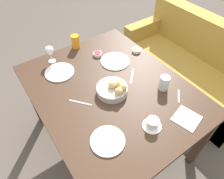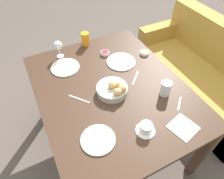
{
  "view_description": "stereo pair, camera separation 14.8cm",
  "coord_description": "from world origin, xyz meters",
  "px_view_note": "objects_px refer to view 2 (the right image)",
  "views": [
    {
      "loc": [
        0.88,
        -0.6,
        1.88
      ],
      "look_at": [
        0.05,
        -0.01,
        0.8
      ],
      "focal_mm": 32.0,
      "sensor_mm": 36.0,
      "label": 1
    },
    {
      "loc": [
        0.95,
        -0.47,
        1.88
      ],
      "look_at": [
        0.05,
        -0.01,
        0.8
      ],
      "focal_mm": 32.0,
      "sensor_mm": 36.0,
      "label": 2
    }
  ],
  "objects_px": {
    "wine_glass": "(58,46)",
    "jam_bowl_berry": "(105,53)",
    "couch": "(203,76)",
    "spoon_coffee": "(179,104)",
    "plate_near_left": "(65,67)",
    "napkin": "(183,127)",
    "water_tumbler": "(166,88)",
    "juice_glass": "(85,39)",
    "bread_basket": "(113,89)",
    "plate_near_right": "(98,140)",
    "knife_silver": "(135,78)",
    "jam_bowl_honey": "(145,53)",
    "plate_far_center": "(121,62)",
    "coffee_cup": "(146,128)",
    "fork_silver": "(79,99)"
  },
  "relations": [
    {
      "from": "couch",
      "to": "water_tumbler",
      "type": "height_order",
      "value": "water_tumbler"
    },
    {
      "from": "wine_glass",
      "to": "jam_bowl_berry",
      "type": "bearing_deg",
      "value": 67.66
    },
    {
      "from": "plate_near_left",
      "to": "napkin",
      "type": "bearing_deg",
      "value": 28.79
    },
    {
      "from": "plate_near_right",
      "to": "knife_silver",
      "type": "height_order",
      "value": "plate_near_right"
    },
    {
      "from": "fork_silver",
      "to": "jam_bowl_honey",
      "type": "bearing_deg",
      "value": 108.72
    },
    {
      "from": "plate_near_left",
      "to": "napkin",
      "type": "height_order",
      "value": "plate_near_left"
    },
    {
      "from": "juice_glass",
      "to": "jam_bowl_berry",
      "type": "distance_m",
      "value": 0.25
    },
    {
      "from": "knife_silver",
      "to": "plate_near_left",
      "type": "bearing_deg",
      "value": -128.72
    },
    {
      "from": "juice_glass",
      "to": "bread_basket",
      "type": "bearing_deg",
      "value": -4.17
    },
    {
      "from": "bread_basket",
      "to": "jam_bowl_honey",
      "type": "xyz_separation_m",
      "value": [
        -0.3,
        0.47,
        -0.02
      ]
    },
    {
      "from": "couch",
      "to": "plate_near_left",
      "type": "xyz_separation_m",
      "value": [
        -0.3,
        -1.47,
        0.47
      ]
    },
    {
      "from": "plate_near_left",
      "to": "juice_glass",
      "type": "distance_m",
      "value": 0.38
    },
    {
      "from": "plate_near_right",
      "to": "coffee_cup",
      "type": "distance_m",
      "value": 0.31
    },
    {
      "from": "bread_basket",
      "to": "jam_bowl_berry",
      "type": "bearing_deg",
      "value": 162.03
    },
    {
      "from": "jam_bowl_honey",
      "to": "napkin",
      "type": "bearing_deg",
      "value": -14.93
    },
    {
      "from": "water_tumbler",
      "to": "jam_bowl_berry",
      "type": "relative_size",
      "value": 1.47
    },
    {
      "from": "water_tumbler",
      "to": "spoon_coffee",
      "type": "xyz_separation_m",
      "value": [
        0.13,
        0.04,
        -0.06
      ]
    },
    {
      "from": "napkin",
      "to": "plate_near_left",
      "type": "bearing_deg",
      "value": -151.21
    },
    {
      "from": "wine_glass",
      "to": "jam_bowl_berry",
      "type": "distance_m",
      "value": 0.42
    },
    {
      "from": "couch",
      "to": "fork_silver",
      "type": "bearing_deg",
      "value": -86.57
    },
    {
      "from": "spoon_coffee",
      "to": "napkin",
      "type": "distance_m",
      "value": 0.2
    },
    {
      "from": "fork_silver",
      "to": "knife_silver",
      "type": "distance_m",
      "value": 0.48
    },
    {
      "from": "plate_near_left",
      "to": "knife_silver",
      "type": "xyz_separation_m",
      "value": [
        0.37,
        0.47,
        -0.0
      ]
    },
    {
      "from": "couch",
      "to": "napkin",
      "type": "bearing_deg",
      "value": -57.71
    },
    {
      "from": "couch",
      "to": "coffee_cup",
      "type": "distance_m",
      "value": 1.41
    },
    {
      "from": "bread_basket",
      "to": "juice_glass",
      "type": "distance_m",
      "value": 0.68
    },
    {
      "from": "plate_far_center",
      "to": "wine_glass",
      "type": "bearing_deg",
      "value": -125.3
    },
    {
      "from": "knife_silver",
      "to": "spoon_coffee",
      "type": "distance_m",
      "value": 0.4
    },
    {
      "from": "plate_far_center",
      "to": "spoon_coffee",
      "type": "xyz_separation_m",
      "value": [
        0.6,
        0.15,
        -0.0
      ]
    },
    {
      "from": "couch",
      "to": "water_tumbler",
      "type": "bearing_deg",
      "value": -70.36
    },
    {
      "from": "jam_bowl_berry",
      "to": "jam_bowl_honey",
      "type": "relative_size",
      "value": 1.0
    },
    {
      "from": "couch",
      "to": "spoon_coffee",
      "type": "bearing_deg",
      "value": -62.61
    },
    {
      "from": "couch",
      "to": "spoon_coffee",
      "type": "height_order",
      "value": "couch"
    },
    {
      "from": "bread_basket",
      "to": "napkin",
      "type": "distance_m",
      "value": 0.54
    },
    {
      "from": "plate_far_center",
      "to": "jam_bowl_honey",
      "type": "distance_m",
      "value": 0.25
    },
    {
      "from": "wine_glass",
      "to": "fork_silver",
      "type": "height_order",
      "value": "wine_glass"
    },
    {
      "from": "plate_far_center",
      "to": "coffee_cup",
      "type": "distance_m",
      "value": 0.7
    },
    {
      "from": "plate_near_left",
      "to": "jam_bowl_berry",
      "type": "relative_size",
      "value": 3.07
    },
    {
      "from": "water_tumbler",
      "to": "jam_bowl_honey",
      "type": "bearing_deg",
      "value": 164.1
    },
    {
      "from": "water_tumbler",
      "to": "knife_silver",
      "type": "relative_size",
      "value": 0.88
    },
    {
      "from": "couch",
      "to": "juice_glass",
      "type": "distance_m",
      "value": 1.41
    },
    {
      "from": "plate_near_left",
      "to": "wine_glass",
      "type": "height_order",
      "value": "wine_glass"
    },
    {
      "from": "wine_glass",
      "to": "jam_bowl_berry",
      "type": "height_order",
      "value": "wine_glass"
    },
    {
      "from": "wine_glass",
      "to": "jam_bowl_honey",
      "type": "height_order",
      "value": "wine_glass"
    },
    {
      "from": "jam_bowl_honey",
      "to": "napkin",
      "type": "relative_size",
      "value": 0.4
    },
    {
      "from": "water_tumbler",
      "to": "couch",
      "type": "bearing_deg",
      "value": 109.64
    },
    {
      "from": "plate_near_left",
      "to": "coffee_cup",
      "type": "height_order",
      "value": "coffee_cup"
    },
    {
      "from": "plate_near_left",
      "to": "napkin",
      "type": "relative_size",
      "value": 1.23
    },
    {
      "from": "plate_far_center",
      "to": "coffee_cup",
      "type": "height_order",
      "value": "coffee_cup"
    },
    {
      "from": "plate_near_left",
      "to": "fork_silver",
      "type": "xyz_separation_m",
      "value": [
        0.39,
        -0.02,
        -0.0
      ]
    }
  ]
}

